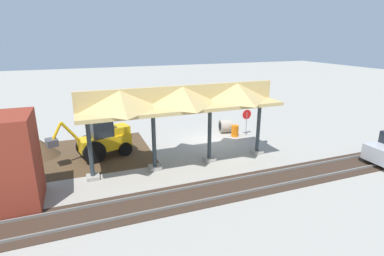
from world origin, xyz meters
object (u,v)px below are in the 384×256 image
(traffic_barrel, at_px, (235,131))
(backhoe, at_px, (102,138))
(stop_sign, at_px, (247,117))
(concrete_pipe, at_px, (225,126))

(traffic_barrel, bearing_deg, backhoe, 3.33)
(backhoe, relative_size, traffic_barrel, 5.73)
(backhoe, distance_m, traffic_barrel, 10.11)
(backhoe, bearing_deg, traffic_barrel, -176.67)
(backhoe, xyz_separation_m, traffic_barrel, (-10.06, -0.59, -0.82))
(stop_sign, height_order, backhoe, backhoe)
(concrete_pipe, bearing_deg, stop_sign, 133.92)
(backhoe, xyz_separation_m, concrete_pipe, (-9.83, -1.77, -0.73))
(concrete_pipe, distance_m, traffic_barrel, 1.21)
(stop_sign, relative_size, traffic_barrel, 2.32)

